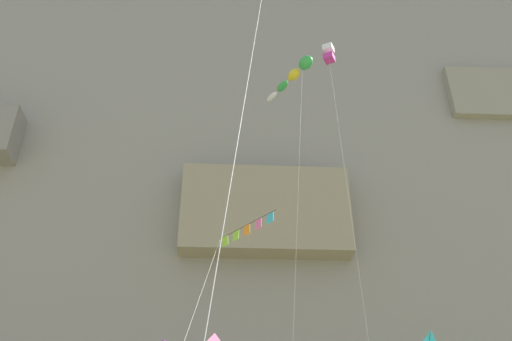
{
  "coord_description": "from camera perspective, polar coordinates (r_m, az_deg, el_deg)",
  "views": [
    {
      "loc": [
        -3.12,
        -1.01,
        1.62
      ],
      "look_at": [
        -1.94,
        23.38,
        17.58
      ],
      "focal_mm": 40.85,
      "sensor_mm": 36.0,
      "label": 1
    }
  ],
  "objects": [
    {
      "name": "cliff_face",
      "position": [
        68.97,
        0.08,
        -7.37
      ],
      "size": [
        180.0,
        32.67,
        63.28
      ],
      "color": "gray",
      "rests_on": "ground"
    },
    {
      "name": "kite_banner_upper_right",
      "position": [
        17.97,
        -2.23,
        -8.6
      ],
      "size": [
        3.76,
        6.19,
        10.56
      ],
      "color": "black",
      "rests_on": "ground"
    },
    {
      "name": "kite_windsock_upper_left",
      "position": [
        45.52,
        3.82,
        9.41
      ],
      "size": [
        3.52,
        7.26,
        32.87
      ],
      "color": "green",
      "rests_on": "ground"
    },
    {
      "name": "kite_box_mid_left",
      "position": [
        47.62,
        7.15,
        11.18
      ],
      "size": [
        1.06,
        3.82,
        35.66
      ],
      "color": "white",
      "rests_on": "ground"
    }
  ]
}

